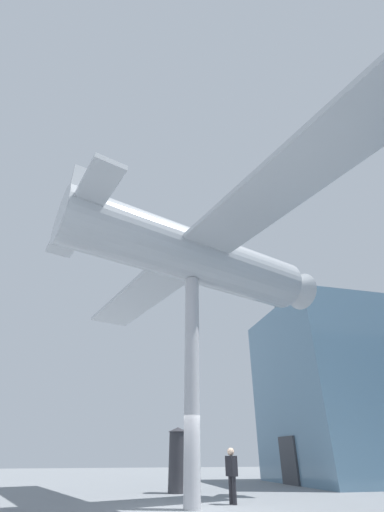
# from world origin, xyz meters

# --- Properties ---
(ground_plane) EXTENTS (80.00, 80.00, 0.00)m
(ground_plane) POSITION_xyz_m (0.00, 0.00, 0.00)
(ground_plane) COLOR gray
(support_pylon_central) EXTENTS (0.52, 0.52, 7.45)m
(support_pylon_central) POSITION_xyz_m (0.00, 0.00, 3.73)
(support_pylon_central) COLOR #B7B7BC
(support_pylon_central) RESTS_ON ground_plane
(suspended_airplane) EXTENTS (18.87, 12.56, 3.41)m
(suspended_airplane) POSITION_xyz_m (-0.10, 0.27, 8.56)
(suspended_airplane) COLOR #B2B7BC
(suspended_airplane) RESTS_ON support_pylon_central
(visitor_person) EXTENTS (0.45, 0.33, 1.60)m
(visitor_person) POSITION_xyz_m (-0.91, 1.58, 0.91)
(visitor_person) COLOR #232328
(visitor_person) RESTS_ON ground_plane
(info_kiosk) EXTENTS (0.87, 0.87, 2.48)m
(info_kiosk) POSITION_xyz_m (-5.05, 0.53, 1.27)
(info_kiosk) COLOR #333338
(info_kiosk) RESTS_ON ground_plane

